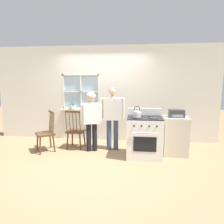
# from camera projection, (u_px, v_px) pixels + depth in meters

# --- Properties ---
(ground_plane) EXTENTS (16.00, 16.00, 0.00)m
(ground_plane) POSITION_uv_depth(u_px,v_px,m) (95.00, 157.00, 4.58)
(ground_plane) COLOR #937551
(wall_back) EXTENTS (6.40, 0.16, 2.70)m
(wall_back) POSITION_uv_depth(u_px,v_px,m) (105.00, 94.00, 5.73)
(wall_back) COLOR silver
(wall_back) RESTS_ON ground_plane
(chair_by_window) EXTENTS (0.57, 0.58, 0.99)m
(chair_by_window) POSITION_uv_depth(u_px,v_px,m) (46.00, 133.00, 4.90)
(chair_by_window) COLOR #4C331E
(chair_by_window) RESTS_ON ground_plane
(chair_near_wall) EXTENTS (0.45, 0.44, 0.99)m
(chair_near_wall) POSITION_uv_depth(u_px,v_px,m) (76.00, 131.00, 5.14)
(chair_near_wall) COLOR #4C331E
(chair_near_wall) RESTS_ON ground_plane
(person_elderly_left) EXTENTS (0.54, 0.30, 1.45)m
(person_elderly_left) POSITION_uv_depth(u_px,v_px,m) (91.00, 116.00, 4.84)
(person_elderly_left) COLOR black
(person_elderly_left) RESTS_ON ground_plane
(person_teen_center) EXTENTS (0.61, 0.26, 1.56)m
(person_teen_center) POSITION_uv_depth(u_px,v_px,m) (112.00, 113.00, 4.93)
(person_teen_center) COLOR #384766
(person_teen_center) RESTS_ON ground_plane
(stove) EXTENTS (0.78, 0.68, 1.08)m
(stove) POSITION_uv_depth(u_px,v_px,m) (144.00, 137.00, 4.53)
(stove) COLOR white
(stove) RESTS_ON ground_plane
(kettle) EXTENTS (0.21, 0.17, 0.25)m
(kettle) POSITION_uv_depth(u_px,v_px,m) (137.00, 113.00, 4.33)
(kettle) COLOR #B7B7BC
(kettle) RESTS_ON stove
(potted_plant) EXTENTS (0.17, 0.17, 0.30)m
(potted_plant) POSITION_uv_depth(u_px,v_px,m) (72.00, 107.00, 5.81)
(potted_plant) COLOR beige
(potted_plant) RESTS_ON wall_back
(side_counter) EXTENTS (0.55, 0.50, 0.90)m
(side_counter) POSITION_uv_depth(u_px,v_px,m) (175.00, 136.00, 4.68)
(side_counter) COLOR beige
(side_counter) RESTS_ON ground_plane
(stereo) EXTENTS (0.34, 0.29, 0.18)m
(stereo) POSITION_uv_depth(u_px,v_px,m) (176.00, 113.00, 4.57)
(stereo) COLOR #38383A
(stereo) RESTS_ON side_counter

